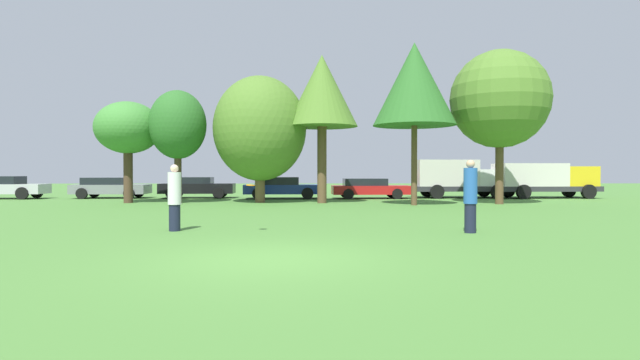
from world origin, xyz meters
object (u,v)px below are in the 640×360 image
object	(u,v)px
parked_car_black	(196,187)
delivery_truck_yellow	(543,178)
person_catcher	(470,196)
delivery_truck_white	(455,177)
tree_4	(414,84)
parked_car_grey	(110,187)
tree_1	(178,125)
tree_2	(260,129)
tree_3	(322,92)
tree_5	(500,99)
parked_car_blue	(281,187)
person_thrower	(175,198)
parked_car_silver	(3,187)
tree_0	(128,129)
parked_car_red	(369,188)
frisbee	(251,185)

from	to	relation	value
parked_car_black	delivery_truck_yellow	bearing A→B (deg)	-3.49
person_catcher	delivery_truck_white	xyz separation A→B (m)	(4.64, 17.47, 0.29)
tree_4	parked_car_grey	world-z (taller)	tree_4
tree_1	tree_2	bearing A→B (deg)	7.90
tree_3	parked_car_grey	bearing A→B (deg)	158.38
tree_5	parked_car_blue	bearing A→B (deg)	154.38
tree_4	person_thrower	bearing A→B (deg)	-129.44
person_thrower	delivery_truck_yellow	xyz separation A→B (m)	(17.38, 16.57, 0.30)
person_catcher	tree_1	bearing A→B (deg)	-45.37
tree_4	parked_car_silver	size ratio (longest dim) A/B	1.63
tree_3	delivery_truck_yellow	xyz separation A→B (m)	(13.28, 4.67, -4.36)
parked_car_black	delivery_truck_yellow	distance (m)	20.69
tree_3	delivery_truck_yellow	distance (m)	14.74
tree_3	tree_4	size ratio (longest dim) A/B	0.98
person_thrower	tree_0	distance (m)	13.68
parked_car_silver	parked_car_red	world-z (taller)	parked_car_silver
parked_car_silver	delivery_truck_white	bearing A→B (deg)	-0.66
delivery_truck_white	person_catcher	bearing A→B (deg)	-107.28
tree_0	tree_4	world-z (taller)	tree_4
tree_2	parked_car_silver	size ratio (longest dim) A/B	1.38
parked_car_silver	delivery_truck_white	world-z (taller)	delivery_truck_white
tree_3	parked_car_grey	world-z (taller)	tree_3
tree_4	tree_5	xyz separation A→B (m)	(4.29, 0.78, -0.57)
frisbee	tree_4	bearing A→B (deg)	59.00
tree_5	parked_car_black	world-z (taller)	tree_5
person_thrower	tree_0	bearing A→B (deg)	118.71
parked_car_grey	tree_0	bearing A→B (deg)	-61.69
parked_car_red	delivery_truck_yellow	size ratio (longest dim) A/B	0.73
person_catcher	tree_1	distance (m)	16.61
tree_4	parked_car_red	world-z (taller)	tree_4
tree_0	parked_car_grey	bearing A→B (deg)	120.72
tree_5	delivery_truck_white	world-z (taller)	tree_5
frisbee	delivery_truck_yellow	world-z (taller)	delivery_truck_yellow
person_thrower	tree_3	bearing A→B (deg)	74.95
parked_car_silver	delivery_truck_yellow	size ratio (longest dim) A/B	0.74
delivery_truck_white	frisbee	bearing A→B (deg)	-122.95
tree_0	parked_car_black	distance (m)	6.14
person_thrower	parked_car_grey	bearing A→B (deg)	120.44
tree_2	person_thrower	bearing A→B (deg)	-94.40
tree_2	parked_car_grey	xyz separation A→B (m)	(-9.35, 4.42, -3.10)
tree_2	person_catcher	bearing A→B (deg)	-62.83
person_thrower	delivery_truck_yellow	size ratio (longest dim) A/B	0.28
tree_0	parked_car_blue	bearing A→B (deg)	28.20
parked_car_silver	delivery_truck_yellow	world-z (taller)	delivery_truck_yellow
person_catcher	parked_car_silver	world-z (taller)	person_catcher
delivery_truck_white	delivery_truck_yellow	bearing A→B (deg)	-6.59
tree_0	delivery_truck_yellow	bearing A→B (deg)	10.87
tree_2	delivery_truck_yellow	size ratio (longest dim) A/B	1.02
tree_0	parked_car_grey	distance (m)	6.27
tree_2	parked_car_blue	world-z (taller)	tree_2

